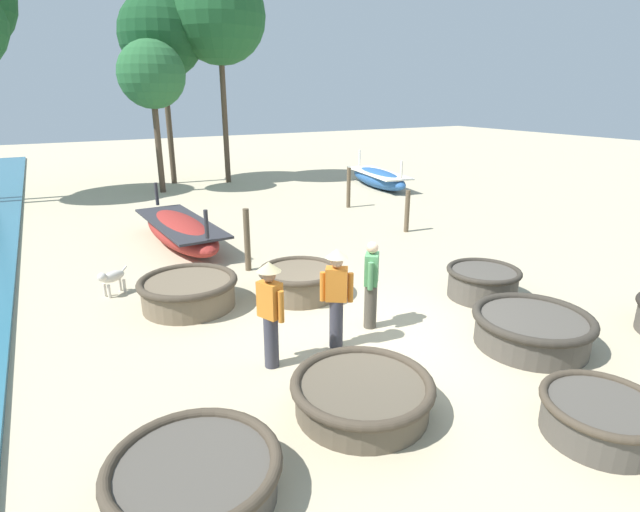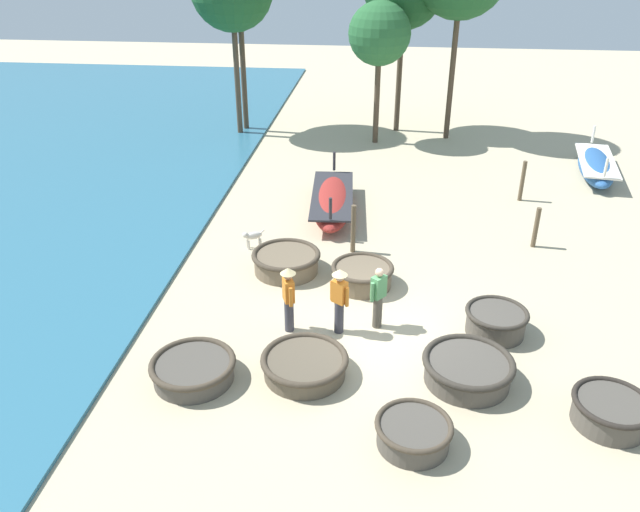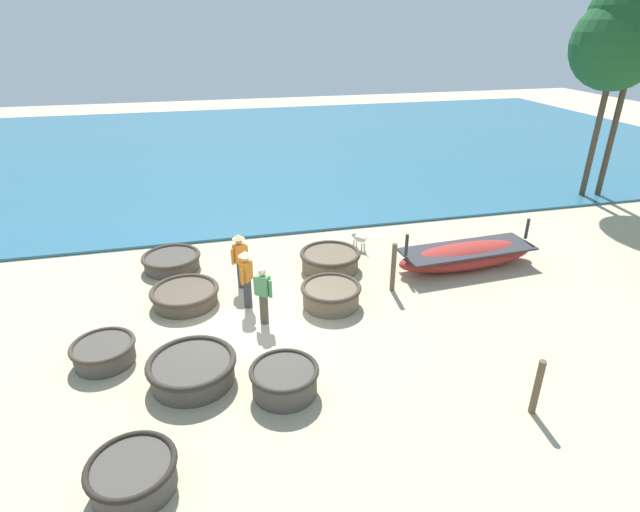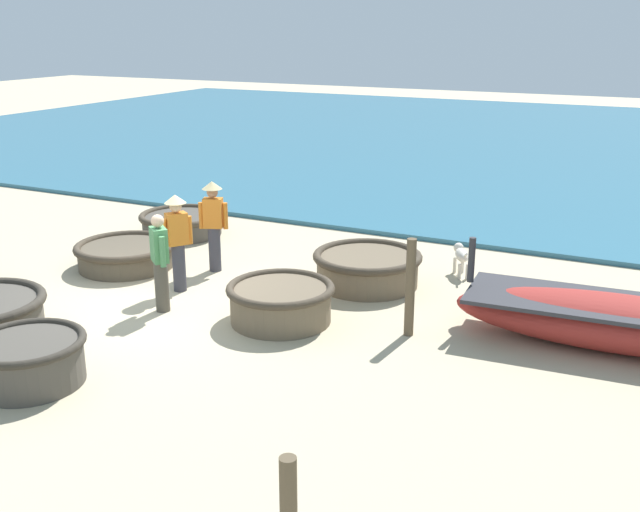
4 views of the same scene
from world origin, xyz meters
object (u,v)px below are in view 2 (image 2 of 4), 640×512
tree_center (380,34)px  coracle_front_left (286,261)px  fisherman_standing_left (339,297)px  fisherman_with_hat (378,296)px  coracle_beside_post (468,369)px  fisherman_by_coracle (289,295)px  coracle_tilted (611,410)px  dog (252,236)px  coracle_weathered (362,275)px  mooring_post_mid_beach (536,228)px  coracle_front_right (496,321)px  long_boat_white_hull (596,166)px  long_boat_ochre_hull (332,201)px  coracle_far_right (413,432)px  mooring_post_shoreline (353,229)px  coracle_far_left (193,369)px  coracle_nearest (305,364)px  mooring_post_inland (522,181)px

tree_center → coracle_front_left: bearing=-99.8°
fisherman_standing_left → fisherman_with_hat: 0.94m
coracle_beside_post → fisherman_by_coracle: bearing=160.0°
coracle_tilted → dog: size_ratio=2.41×
coracle_weathered → fisherman_with_hat: size_ratio=1.05×
fisherman_by_coracle → fisherman_with_hat: bearing=10.5°
mooring_post_mid_beach → fisherman_by_coracle: bearing=-142.2°
coracle_front_right → long_boat_white_hull: 12.25m
long_boat_ochre_hull → coracle_beside_post: bearing=-67.0°
fisherman_standing_left → dog: fisherman_standing_left is taller
long_boat_white_hull → tree_center: (-8.46, 3.34, 4.15)m
fisherman_by_coracle → coracle_far_right: bearing=-50.4°
fisherman_by_coracle → mooring_post_shoreline: fisherman_by_coracle is taller
coracle_far_left → dog: (-0.00, 6.12, 0.11)m
dog → long_boat_ochre_hull: bearing=53.8°
coracle_front_left → coracle_tilted: (7.04, -5.24, -0.01)m
coracle_nearest → fisherman_standing_left: bearing=70.4°
dog → tree_center: size_ratio=0.11×
coracle_far_left → mooring_post_mid_beach: size_ratio=1.45×
coracle_nearest → coracle_tilted: bearing=-8.0°
coracle_nearest → dog: dog is taller
coracle_front_left → coracle_front_right: size_ratio=1.30×
coracle_front_left → mooring_post_inland: mooring_post_inland is taller
coracle_front_left → coracle_weathered: size_ratio=1.14×
fisherman_standing_left → coracle_tilted: bearing=-24.9°
coracle_weathered → long_boat_ochre_hull: 4.88m
coracle_weathered → fisherman_with_hat: 2.00m
coracle_front_right → coracle_far_left: bearing=-159.7°
coracle_beside_post → fisherman_standing_left: bearing=151.7°
coracle_front_left → coracle_nearest: 4.53m
mooring_post_shoreline → long_boat_ochre_hull: bearing=107.0°
coracle_far_left → coracle_beside_post: size_ratio=0.94×
mooring_post_shoreline → tree_center: (0.34, 10.63, 3.82)m
mooring_post_inland → tree_center: 8.91m
coracle_front_left → mooring_post_shoreline: size_ratio=1.29×
dog → mooring_post_mid_beach: size_ratio=0.50×
coracle_weathered → fisherman_by_coracle: fisherman_by_coracle is taller
long_boat_white_hull → coracle_tilted: bearing=-104.1°
mooring_post_mid_beach → fisherman_standing_left: bearing=-137.0°
long_boat_ochre_hull → dog: long_boat_ochre_hull is taller
mooring_post_mid_beach → tree_center: tree_center is taller
coracle_tilted → mooring_post_shoreline: bearing=128.6°
coracle_nearest → mooring_post_inland: 12.03m
coracle_front_left → fisherman_with_hat: fisherman_with_hat is taller
coracle_weathered → long_boat_ochre_hull: bearing=104.5°
coracle_beside_post → mooring_post_mid_beach: (2.59, 6.54, 0.31)m
coracle_tilted → long_boat_ochre_hull: 11.26m
coracle_front_left → long_boat_white_hull: (10.54, 8.68, 0.07)m
mooring_post_inland → long_boat_ochre_hull: bearing=-165.1°
fisherman_standing_left → fisherman_by_coracle: (-1.16, -0.06, 0.00)m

